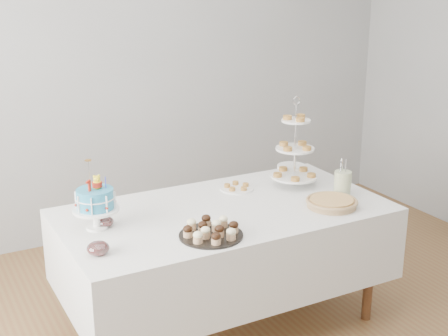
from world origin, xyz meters
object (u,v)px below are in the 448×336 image
jam_bowl_a (98,248)px  utensil_pitcher (343,182)px  birthday_cake (96,210)px  jam_bowl_b (105,222)px  pastry_plate (237,187)px  cupcake_tray (211,230)px  plate_stack (291,171)px  pie (332,202)px  tiered_stand (295,149)px  table (225,244)px

jam_bowl_a → utensil_pitcher: 1.60m
birthday_cake → jam_bowl_b: size_ratio=4.17×
birthday_cake → pastry_plate: size_ratio=1.79×
cupcake_tray → jam_bowl_b: size_ratio=3.68×
cupcake_tray → plate_stack: 1.14m
pie → tiered_stand: 0.48m
table → pastry_plate: 0.43m
cupcake_tray → pastry_plate: (0.48, 0.58, -0.02)m
pie → utensil_pitcher: bearing=35.3°
birthday_cake → pie: bearing=-32.1°
plate_stack → utensil_pitcher: size_ratio=0.83×
birthday_cake → jam_bowl_b: birthday_cake is taller
tiered_stand → jam_bowl_b: bearing=-177.0°
tiered_stand → cupcake_tray: bearing=-151.1°
table → jam_bowl_a: (-0.84, -0.24, 0.26)m
jam_bowl_b → utensil_pitcher: size_ratio=0.39×
jam_bowl_a → tiered_stand: bearing=15.3°
jam_bowl_b → pastry_plate: bearing=10.9°
table → tiered_stand: bearing=14.6°
utensil_pitcher → birthday_cake: bearing=-173.4°
plate_stack → jam_bowl_b: 1.41m
utensil_pitcher → cupcake_tray: bearing=-155.5°
tiered_stand → utensil_pitcher: 0.37m
table → cupcake_tray: cupcake_tray is taller
table → jam_bowl_a: jam_bowl_a is taller
table → jam_bowl_a: bearing=-164.1°
plate_stack → table: bearing=-155.0°
utensil_pitcher → table: bearing=-175.6°
pastry_plate → jam_bowl_a: jam_bowl_a is taller
plate_stack → cupcake_tray: bearing=-146.0°
table → tiered_stand: size_ratio=3.25×
tiered_stand → pastry_plate: 0.45m
cupcake_tray → plate_stack: cupcake_tray is taller
tiered_stand → plate_stack: size_ratio=3.01×
table → pastry_plate: bearing=48.8°
tiered_stand → pastry_plate: tiered_stand is taller
cupcake_tray → jam_bowl_a: cupcake_tray is taller
table → utensil_pitcher: (0.76, -0.14, 0.31)m
pie → jam_bowl_b: bearing=164.5°
plate_stack → jam_bowl_a: bearing=-159.9°
table → pastry_plate: (0.23, 0.27, 0.24)m
table → pie: bearing=-24.7°
cupcake_tray → jam_bowl_b: cupcake_tray is taller
tiered_stand → birthday_cake: bearing=-176.7°
cupcake_tray → tiered_stand: bearing=28.9°
pastry_plate → plate_stack: bearing=7.0°
table → jam_bowl_b: jam_bowl_b is taller
jam_bowl_b → plate_stack: bearing=9.6°
utensil_pitcher → tiered_stand: bearing=133.4°
pastry_plate → utensil_pitcher: utensil_pitcher is taller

